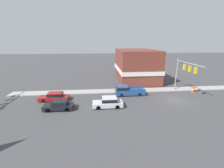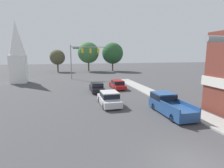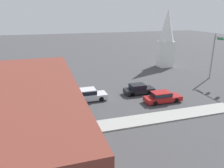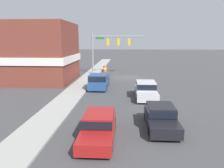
% 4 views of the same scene
% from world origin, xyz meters
% --- Properties ---
extents(ground_plane, '(200.00, 200.00, 0.00)m').
position_xyz_m(ground_plane, '(0.00, 0.00, 0.00)').
color(ground_plane, '#424244').
extents(far_signal_assembly, '(8.71, 0.49, 7.78)m').
position_xyz_m(far_signal_assembly, '(-2.53, 34.16, 5.79)').
color(far_signal_assembly, gray).
rests_on(far_signal_assembly, ground).
extents(car_lead, '(1.92, 4.58, 1.58)m').
position_xyz_m(car_lead, '(-1.67, 11.62, 0.82)').
color(car_lead, black).
rests_on(car_lead, ground).
extents(car_oncoming, '(1.76, 4.86, 1.43)m').
position_xyz_m(car_oncoming, '(1.79, 20.58, 0.75)').
color(car_oncoming, black).
rests_on(car_oncoming, ground).
extents(car_second_ahead, '(1.78, 4.27, 1.44)m').
position_xyz_m(car_second_ahead, '(-1.94, 18.91, 0.75)').
color(car_second_ahead, black).
rests_on(car_second_ahead, ground).
extents(pickup_truck_parked, '(1.98, 5.41, 1.80)m').
position_xyz_m(pickup_truck_parked, '(3.31, 7.70, 0.89)').
color(pickup_truck_parked, black).
rests_on(pickup_truck_parked, ground).
extents(church_steeple, '(3.09, 3.09, 11.93)m').
position_xyz_m(church_steeple, '(-15.59, 31.05, 6.24)').
color(church_steeple, white).
rests_on(church_steeple, ground).
extents(backdrop_tree_left_far, '(4.82, 4.82, 7.09)m').
position_xyz_m(backdrop_tree_left_far, '(-9.42, 52.46, 4.67)').
color(backdrop_tree_left_far, '#4C3823').
rests_on(backdrop_tree_left_far, ground).
extents(backdrop_tree_left_mid, '(6.93, 6.93, 9.61)m').
position_xyz_m(backdrop_tree_left_mid, '(0.49, 51.92, 6.13)').
color(backdrop_tree_left_mid, '#4C3823').
rests_on(backdrop_tree_left_mid, ground).
extents(backdrop_tree_center, '(6.99, 6.99, 9.44)m').
position_xyz_m(backdrop_tree_center, '(8.41, 50.49, 5.94)').
color(backdrop_tree_center, '#4C3823').
rests_on(backdrop_tree_center, ground).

